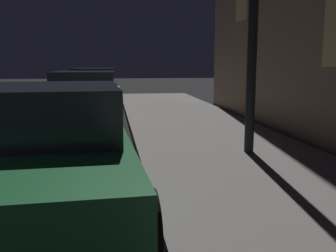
{
  "coord_description": "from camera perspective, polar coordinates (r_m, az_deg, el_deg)",
  "views": [
    {
      "loc": [
        3.57,
        -1.02,
        1.67
      ],
      "look_at": [
        4.08,
        2.44,
        1.1
      ],
      "focal_mm": 41.25,
      "sensor_mm": 36.0,
      "label": 1
    }
  ],
  "objects": [
    {
      "name": "car_green",
      "position": [
        4.38,
        -17.66,
        -3.92
      ],
      "size": [
        2.15,
        4.15,
        1.43
      ],
      "color": "#19592D",
      "rests_on": "ground"
    },
    {
      "name": "car_silver",
      "position": [
        11.09,
        -12.07,
        4.15
      ],
      "size": [
        2.18,
        4.58,
        1.43
      ],
      "color": "#B7B7BF",
      "rests_on": "ground"
    },
    {
      "name": "car_black",
      "position": [
        16.84,
        -10.84,
        5.99
      ],
      "size": [
        2.17,
        4.47,
        1.43
      ],
      "color": "black",
      "rests_on": "ground"
    }
  ]
}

